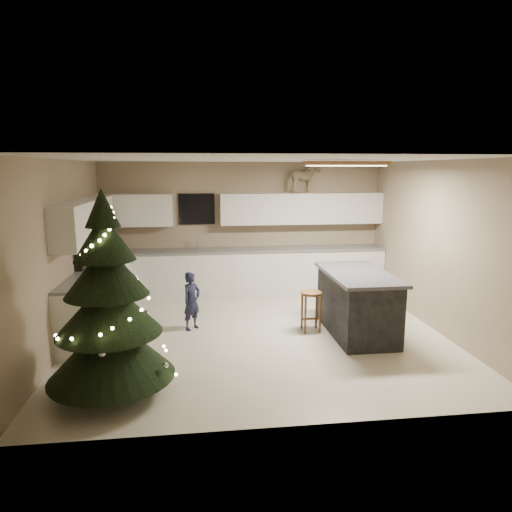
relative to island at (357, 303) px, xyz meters
name	(u,v)px	position (x,y,z in m)	size (l,w,h in m)	color
ground_plane	(259,335)	(-1.48, 0.10, -0.48)	(5.50, 5.50, 0.00)	beige
room_shell	(261,220)	(-1.46, 0.11, 1.27)	(5.52, 5.02, 2.61)	gray
cabinetry	(197,265)	(-2.39, 1.75, 0.28)	(5.50, 3.20, 2.00)	silver
island	(357,303)	(0.00, 0.00, 0.00)	(0.90, 1.70, 0.95)	black
bar_stool	(311,302)	(-0.66, 0.20, -0.01)	(0.32, 0.32, 0.62)	brown
christmas_tree	(109,313)	(-3.33, -1.50, 0.46)	(1.43, 1.38, 2.28)	#3F2816
toddler	(192,301)	(-2.48, 0.50, -0.03)	(0.33, 0.22, 0.91)	#171735
rocking_horse	(303,178)	(-0.31, 2.43, 1.81)	(0.71, 0.52, 0.57)	brown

